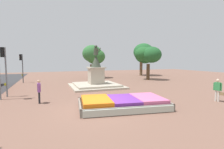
% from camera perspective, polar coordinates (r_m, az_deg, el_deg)
% --- Properties ---
extents(ground_plane, '(74.40, 74.40, 0.00)m').
position_cam_1_polar(ground_plane, '(10.93, -4.50, -11.37)').
color(ground_plane, brown).
extents(flower_planter, '(5.90, 3.95, 0.67)m').
position_cam_1_polar(flower_planter, '(11.26, 3.51, -9.29)').
color(flower_planter, '#38281C').
rests_on(flower_planter, ground_plane).
extents(statue_monument, '(5.60, 5.60, 4.68)m').
position_cam_1_polar(statue_monument, '(19.70, -5.22, -1.65)').
color(statue_monument, '#B3A894').
rests_on(statue_monument, ground_plane).
extents(traffic_light_mid_block, '(0.41, 0.29, 4.06)m').
position_cam_1_polar(traffic_light_mid_block, '(16.61, -31.75, 3.16)').
color(traffic_light_mid_block, slate).
rests_on(traffic_light_mid_block, ground_plane).
extents(traffic_light_far_corner, '(0.41, 0.28, 3.78)m').
position_cam_1_polar(traffic_light_far_corner, '(26.02, -27.43, 3.28)').
color(traffic_light_far_corner, '#4C5156').
rests_on(traffic_light_far_corner, ground_plane).
extents(pedestrian_with_handbag, '(0.38, 0.70, 1.66)m').
position_cam_1_polar(pedestrian_with_handbag, '(14.87, 31.27, -4.05)').
color(pedestrian_with_handbag, beige).
rests_on(pedestrian_with_handbag, ground_plane).
extents(pedestrian_near_planter, '(0.24, 0.57, 1.66)m').
position_cam_1_polar(pedestrian_near_planter, '(13.21, -22.73, -4.64)').
color(pedestrian_near_planter, black).
rests_on(pedestrian_near_planter, ground_plane).
extents(park_tree_far_left, '(3.82, 3.28, 5.48)m').
position_cam_1_polar(park_tree_far_left, '(29.32, -5.97, 6.27)').
color(park_tree_far_left, '#4C3823').
rests_on(park_tree_far_left, ground_plane).
extents(park_tree_behind_statue, '(4.42, 4.40, 6.21)m').
position_cam_1_polar(park_tree_behind_statue, '(34.73, 10.47, 6.88)').
color(park_tree_behind_statue, brown).
rests_on(park_tree_behind_statue, ground_plane).
extents(park_tree_far_right, '(3.69, 3.80, 5.04)m').
position_cam_1_polar(park_tree_far_right, '(27.26, 11.70, 6.37)').
color(park_tree_far_right, '#4C3823').
rests_on(park_tree_far_right, ground_plane).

